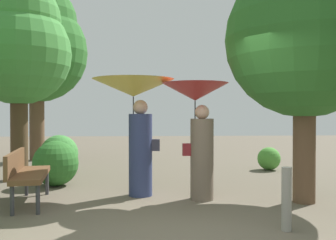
{
  "coord_description": "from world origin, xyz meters",
  "views": [
    {
      "loc": [
        -0.43,
        -4.09,
        1.41
      ],
      "look_at": [
        0.0,
        2.95,
        1.3
      ],
      "focal_mm": 40.54,
      "sensor_mm": 36.0,
      "label": 1
    }
  ],
  "objects_px": {
    "park_bench": "(26,172)",
    "tree_mid_left": "(36,43)",
    "person_left": "(135,107)",
    "person_right": "(198,116)",
    "tree_mid_right": "(305,24)",
    "path_marker_post": "(287,199)",
    "tree_far_back": "(19,43)"
  },
  "relations": [
    {
      "from": "park_bench",
      "to": "tree_mid_right",
      "type": "distance_m",
      "value": 4.96
    },
    {
      "from": "park_bench",
      "to": "path_marker_post",
      "type": "relative_size",
      "value": 2.02
    },
    {
      "from": "person_right",
      "to": "tree_mid_left",
      "type": "relative_size",
      "value": 0.36
    },
    {
      "from": "person_left",
      "to": "person_right",
      "type": "height_order",
      "value": "person_left"
    },
    {
      "from": "person_left",
      "to": "tree_mid_right",
      "type": "relative_size",
      "value": 0.47
    },
    {
      "from": "person_left",
      "to": "park_bench",
      "type": "relative_size",
      "value": 1.29
    },
    {
      "from": "park_bench",
      "to": "path_marker_post",
      "type": "bearing_deg",
      "value": -122.79
    },
    {
      "from": "tree_far_back",
      "to": "park_bench",
      "type": "bearing_deg",
      "value": -69.87
    },
    {
      "from": "path_marker_post",
      "to": "tree_mid_left",
      "type": "bearing_deg",
      "value": 124.37
    },
    {
      "from": "person_right",
      "to": "tree_mid_right",
      "type": "distance_m",
      "value": 2.23
    },
    {
      "from": "park_bench",
      "to": "path_marker_post",
      "type": "height_order",
      "value": "park_bench"
    },
    {
      "from": "tree_far_back",
      "to": "path_marker_post",
      "type": "xyz_separation_m",
      "value": [
        4.39,
        -3.83,
        -2.54
      ]
    },
    {
      "from": "tree_mid_left",
      "to": "park_bench",
      "type": "bearing_deg",
      "value": -76.03
    },
    {
      "from": "person_left",
      "to": "park_bench",
      "type": "xyz_separation_m",
      "value": [
        -1.69,
        -0.53,
        -1.03
      ]
    },
    {
      "from": "tree_far_back",
      "to": "path_marker_post",
      "type": "relative_size",
      "value": 5.61
    },
    {
      "from": "person_right",
      "to": "person_left",
      "type": "bearing_deg",
      "value": 72.15
    },
    {
      "from": "tree_mid_left",
      "to": "path_marker_post",
      "type": "distance_m",
      "value": 9.38
    },
    {
      "from": "tree_mid_right",
      "to": "tree_mid_left",
      "type": "bearing_deg",
      "value": 134.76
    },
    {
      "from": "person_left",
      "to": "person_right",
      "type": "xyz_separation_m",
      "value": [
        1.03,
        -0.36,
        -0.16
      ]
    },
    {
      "from": "person_right",
      "to": "tree_far_back",
      "type": "distance_m",
      "value": 4.41
    },
    {
      "from": "person_right",
      "to": "path_marker_post",
      "type": "height_order",
      "value": "person_right"
    },
    {
      "from": "park_bench",
      "to": "person_left",
      "type": "bearing_deg",
      "value": -81.78
    },
    {
      "from": "tree_mid_right",
      "to": "path_marker_post",
      "type": "bearing_deg",
      "value": -120.17
    },
    {
      "from": "park_bench",
      "to": "tree_mid_left",
      "type": "distance_m",
      "value": 6.63
    },
    {
      "from": "tree_mid_left",
      "to": "tree_far_back",
      "type": "distance_m",
      "value": 3.56
    },
    {
      "from": "tree_mid_left",
      "to": "tree_mid_right",
      "type": "distance_m",
      "value": 8.28
    },
    {
      "from": "person_left",
      "to": "tree_mid_right",
      "type": "xyz_separation_m",
      "value": [
        2.69,
        -0.67,
        1.29
      ]
    },
    {
      "from": "person_right",
      "to": "tree_mid_right",
      "type": "height_order",
      "value": "tree_mid_right"
    },
    {
      "from": "person_left",
      "to": "tree_mid_right",
      "type": "height_order",
      "value": "tree_mid_right"
    },
    {
      "from": "tree_mid_left",
      "to": "person_right",
      "type": "bearing_deg",
      "value": -53.27
    },
    {
      "from": "park_bench",
      "to": "tree_mid_left",
      "type": "height_order",
      "value": "tree_mid_left"
    },
    {
      "from": "person_left",
      "to": "tree_mid_right",
      "type": "bearing_deg",
      "value": -102.28
    }
  ]
}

